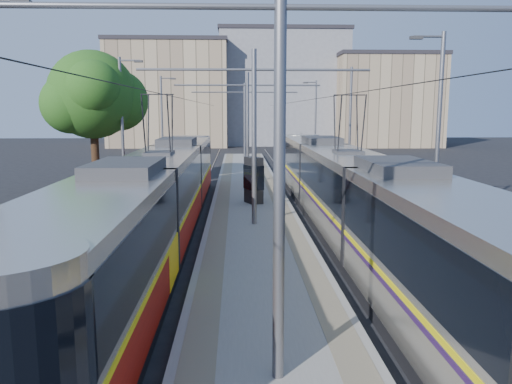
{
  "coord_description": "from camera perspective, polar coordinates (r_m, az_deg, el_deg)",
  "views": [
    {
      "loc": [
        -0.69,
        -12.1,
        4.9
      ],
      "look_at": [
        0.08,
        8.15,
        1.6
      ],
      "focal_mm": 35.0,
      "sensor_mm": 36.0,
      "label": 1
    }
  ],
  "objects": [
    {
      "name": "building_centre",
      "position": [
        76.46,
        2.89,
        11.7
      ],
      "size": [
        18.36,
        14.28,
        16.32
      ],
      "color": "gray",
      "rests_on": "ground"
    },
    {
      "name": "catenary",
      "position": [
        26.27,
        -0.68,
        8.43
      ],
      "size": [
        9.2,
        70.0,
        7.0
      ],
      "color": "slate",
      "rests_on": "platform"
    },
    {
      "name": "building_right",
      "position": [
        73.1,
        14.48,
        10.08
      ],
      "size": [
        14.28,
        10.2,
        12.62
      ],
      "color": "tan",
      "rests_on": "ground"
    },
    {
      "name": "rails",
      "position": [
        29.52,
        -0.81,
        -0.27
      ],
      "size": [
        8.71,
        70.0,
        0.03
      ],
      "color": "gray",
      "rests_on": "ground"
    },
    {
      "name": "street_lamps",
      "position": [
        33.12,
        -1.0,
        8.01
      ],
      "size": [
        15.18,
        38.22,
        8.0
      ],
      "color": "slate",
      "rests_on": "ground"
    },
    {
      "name": "tram_left",
      "position": [
        19.22,
        -10.85,
        -0.47
      ],
      "size": [
        2.43,
        28.4,
        5.5
      ],
      "color": "black",
      "rests_on": "ground"
    },
    {
      "name": "ground",
      "position": [
        13.07,
        1.04,
        -12.77
      ],
      "size": [
        160.0,
        160.0,
        0.0
      ],
      "primitive_type": "plane",
      "color": "black",
      "rests_on": "ground"
    },
    {
      "name": "track_arrow",
      "position": [
        10.74,
        -18.62,
        -18.4
      ],
      "size": [
        1.2,
        5.0,
        0.01
      ],
      "primitive_type": "cube",
      "color": "silver",
      "rests_on": "ground"
    },
    {
      "name": "shelter",
      "position": [
        25.06,
        -0.27,
        1.49
      ],
      "size": [
        1.03,
        1.22,
        2.32
      ],
      "rotation": [
        0.0,
        0.0,
        0.44
      ],
      "color": "black",
      "rests_on": "platform"
    },
    {
      "name": "tram_right",
      "position": [
        19.85,
        10.33,
        0.28
      ],
      "size": [
        2.43,
        30.24,
        5.5
      ],
      "color": "black",
      "rests_on": "ground"
    },
    {
      "name": "platform",
      "position": [
        29.49,
        -0.81,
        -0.01
      ],
      "size": [
        4.0,
        50.0,
        0.3
      ],
      "primitive_type": "cube",
      "color": "gray",
      "rests_on": "ground"
    },
    {
      "name": "tactile_strip_right",
      "position": [
        29.54,
        2.0,
        0.3
      ],
      "size": [
        0.7,
        50.0,
        0.01
      ],
      "primitive_type": "cube",
      "color": "gray",
      "rests_on": "platform"
    },
    {
      "name": "tactile_strip_left",
      "position": [
        29.47,
        -3.63,
        0.27
      ],
      "size": [
        0.7,
        50.0,
        0.01
      ],
      "primitive_type": "cube",
      "color": "gray",
      "rests_on": "platform"
    },
    {
      "name": "tree",
      "position": [
        32.49,
        -17.49,
        10.36
      ],
      "size": [
        5.87,
        5.42,
        8.52
      ],
      "color": "#382314",
      "rests_on": "ground"
    },
    {
      "name": "building_left",
      "position": [
        72.73,
        -9.72,
        10.95
      ],
      "size": [
        16.32,
        12.24,
        14.41
      ],
      "color": "tan",
      "rests_on": "ground"
    }
  ]
}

